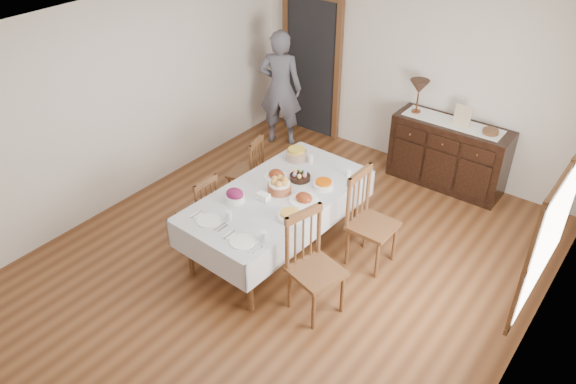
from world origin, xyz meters
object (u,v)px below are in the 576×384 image
Objects in this scene: chair_left_near at (201,209)px; sideboard at (448,154)px; chair_right_near at (313,264)px; table_lamp at (419,88)px; chair_right_far at (369,219)px; person at (280,85)px; dining_table at (277,200)px; chair_left_far at (248,170)px.

sideboard reaches higher than chair_left_near.
sideboard is at bearing 149.00° from chair_left_near.
chair_right_near is 2.44× the size of table_lamp.
sideboard is at bearing -0.24° from table_lamp.
chair_right_far is at bearing -91.12° from sideboard.
person reaches higher than chair_left_near.
chair_left_near is 3.40m from sideboard.
chair_left_near is 0.80× the size of chair_right_far.
chair_left_near is at bearing 82.84° from person.
chair_right_far is (0.92, 0.43, -0.10)m from dining_table.
person is (-0.69, 1.56, 0.47)m from chair_left_far.
chair_right_near is (1.65, -0.11, 0.11)m from chair_left_near.
chair_left_far is 1.77m from person.
dining_table is 2.68m from sideboard.
table_lamp is at bearing 157.46° from chair_left_near.
person reaches higher than chair_right_near.
chair_right_near is at bearing 44.25° from chair_left_far.
chair_right_far is 0.74× the size of sideboard.
table_lamp is at bearing 23.24° from chair_right_near.
chair_left_far is at bearing 89.14° from person.
table_lamp reaches higher than dining_table.
person reaches higher than dining_table.
sideboard is 3.33× the size of table_lamp.
sideboard is at bearing 163.71° from person.
chair_left_near is 3.27m from table_lamp.
sideboard is 0.98m from table_lamp.
person is 2.08m from table_lamp.
chair_right_near is at bearing 176.92° from chair_right_far.
sideboard is (0.04, 2.06, -0.11)m from chair_right_far.
chair_left_far is 0.83× the size of chair_right_near.
dining_table is at bearing -111.15° from sideboard.
dining_table is at bearing -99.58° from table_lamp.
dining_table is 4.93× the size of table_lamp.
chair_right_near reaches higher than dining_table.
chair_right_near is at bearing -92.03° from sideboard.
chair_left_near is 1.95× the size of table_lamp.
chair_left_near is 0.80× the size of chair_right_near.
chair_right_far is at bearing -76.29° from table_lamp.
chair_right_far reaches higher than chair_right_near.
chair_left_far is 0.82× the size of chair_right_far.
chair_left_near is 0.59× the size of sideboard.
sideboard reaches higher than dining_table.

